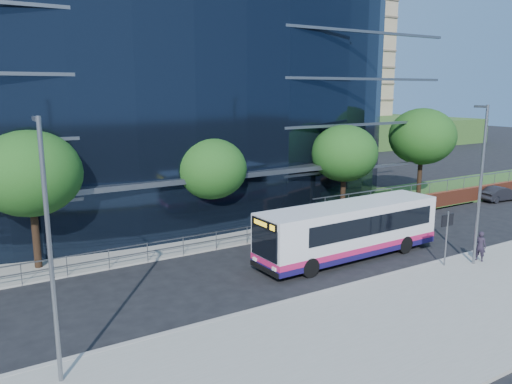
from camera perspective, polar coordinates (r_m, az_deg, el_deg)
ground at (r=25.04m, az=11.29°, el=-9.31°), size 200.00×200.00×0.00m
pavement_near at (r=21.92m, az=20.39°, el=-12.75°), size 80.00×8.00×0.15m
kerb at (r=24.35m, az=12.92°, el=-9.81°), size 80.00×0.25×0.16m
yellow_line_outer at (r=24.51m, az=12.58°, el=-9.83°), size 80.00×0.08×0.01m
yellow_line_inner at (r=24.61m, az=12.33°, el=-9.73°), size 80.00×0.08×0.01m
far_forecourt at (r=31.06m, az=-11.22°, el=-5.07°), size 50.00×8.00×0.10m
grass_verge at (r=49.70m, az=23.18°, el=0.48°), size 36.00×8.00×0.12m
glass_office at (r=39.77m, az=-13.98°, el=10.05°), size 44.00×23.10×16.00m
retaining_wall at (r=44.30m, az=24.09°, el=-0.13°), size 34.00×0.40×2.11m
guard_railings at (r=26.59m, az=-12.31°, el=-6.24°), size 24.00×0.05×1.10m
apartment_block at (r=88.49m, az=1.50°, el=13.07°), size 60.00×42.00×30.00m
street_sign at (r=26.60m, az=20.99°, el=-3.77°), size 0.85×0.09×2.80m
tree_far_a at (r=26.51m, az=-24.40°, el=1.92°), size 4.95×4.95×6.98m
tree_far_b at (r=29.94m, az=-5.14°, el=2.65°), size 4.29×4.29×6.05m
tree_far_c at (r=35.06m, az=10.07°, el=4.37°), size 4.62×4.62×6.51m
tree_far_d at (r=42.12m, az=18.46°, el=6.03°), size 5.28×5.28×7.44m
tree_dist_e at (r=69.84m, az=3.67°, el=8.04°), size 4.62×4.62×6.51m
tree_dist_f at (r=81.56m, az=12.17°, el=8.09°), size 4.29×4.29×6.05m
streetlight_west at (r=15.63m, az=-22.55°, el=-5.68°), size 0.15×0.77×8.00m
streetlight_east at (r=26.99m, az=24.28°, el=1.18°), size 0.15×0.77×8.00m
city_bus at (r=27.06m, az=10.76°, el=-4.23°), size 10.94×2.74×2.94m
parked_car at (r=44.95m, az=26.11°, el=-0.17°), size 3.70×1.56×1.19m
pedestrian at (r=28.34m, az=24.25°, el=-5.65°), size 0.53×0.66×1.58m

